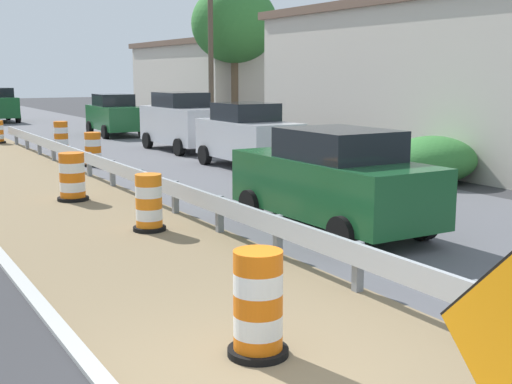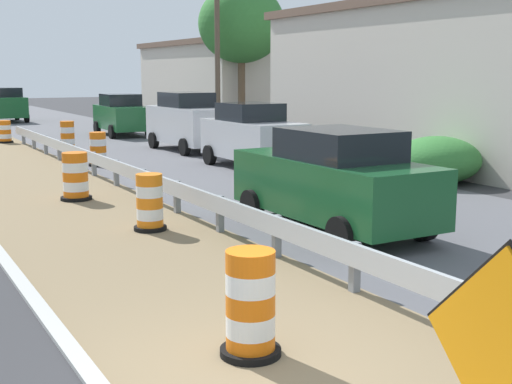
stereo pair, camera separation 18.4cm
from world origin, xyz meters
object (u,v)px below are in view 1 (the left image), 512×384
at_px(car_lead_near_lane, 333,180).
at_px(traffic_barrel_farthest, 61,137).
at_px(traffic_barrel_far, 93,151).
at_px(car_distant_a, 248,136).
at_px(traffic_barrel_close, 149,205).
at_px(traffic_barrel_mid, 72,179).
at_px(car_trailing_near_lane, 182,122).
at_px(traffic_barrel_nearest, 258,308).
at_px(car_mid_far_lane, 115,115).
at_px(utility_pole_near, 512,25).
at_px(utility_pole_mid, 211,35).

bearing_deg(car_lead_near_lane, traffic_barrel_farthest, 2.48).
xyz_separation_m(traffic_barrel_far, car_distant_a, (4.15, -2.78, 0.52)).
bearing_deg(car_lead_near_lane, traffic_barrel_close, 59.59).
bearing_deg(traffic_barrel_mid, car_trailing_near_lane, 51.56).
relative_size(traffic_barrel_nearest, traffic_barrel_far, 1.05).
bearing_deg(car_distant_a, car_mid_far_lane, 179.66).
bearing_deg(car_distant_a, traffic_barrel_close, -41.67).
distance_m(traffic_barrel_nearest, traffic_barrel_mid, 9.98).
bearing_deg(utility_pole_near, traffic_barrel_far, 133.64).
xyz_separation_m(traffic_barrel_nearest, car_distant_a, (7.17, 12.81, 0.50)).
height_order(car_lead_near_lane, utility_pole_mid, utility_pole_mid).
distance_m(traffic_barrel_close, traffic_barrel_mid, 3.88).
relative_size(car_mid_far_lane, car_distant_a, 1.05).
xyz_separation_m(traffic_barrel_mid, utility_pole_near, (10.84, -3.38, 3.71)).
xyz_separation_m(traffic_barrel_nearest, car_lead_near_lane, (4.21, 4.34, 0.45)).
height_order(traffic_barrel_nearest, car_lead_near_lane, car_lead_near_lane).
bearing_deg(utility_pole_mid, car_mid_far_lane, 135.23).
relative_size(traffic_barrel_far, car_lead_near_lane, 0.24).
distance_m(car_trailing_near_lane, car_distant_a, 5.44).
xyz_separation_m(traffic_barrel_nearest, utility_pole_mid, (10.71, 22.40, 4.15)).
relative_size(traffic_barrel_mid, car_trailing_near_lane, 0.25).
bearing_deg(car_distant_a, traffic_barrel_nearest, -29.24).
bearing_deg(car_distant_a, car_lead_near_lane, -19.30).
relative_size(traffic_barrel_close, traffic_barrel_farthest, 0.96).
height_order(traffic_barrel_farthest, car_lead_near_lane, car_lead_near_lane).
xyz_separation_m(traffic_barrel_nearest, car_trailing_near_lane, (7.38, 18.24, 0.60)).
height_order(traffic_barrel_close, utility_pole_near, utility_pole_near).
relative_size(car_distant_a, utility_pole_mid, 0.45).
xyz_separation_m(traffic_barrel_farthest, utility_pole_mid, (7.38, 1.71, 4.16)).
bearing_deg(traffic_barrel_nearest, utility_pole_near, 29.45).
relative_size(traffic_barrel_far, utility_pole_near, 0.13).
height_order(traffic_barrel_mid, traffic_barrel_far, traffic_barrel_mid).
distance_m(traffic_barrel_farthest, utility_pole_mid, 8.64).
distance_m(traffic_barrel_farthest, car_trailing_near_lane, 4.76).
distance_m(car_lead_near_lane, car_mid_far_lane, 21.70).
bearing_deg(traffic_barrel_far, traffic_barrel_farthest, 86.52).
distance_m(traffic_barrel_mid, car_trailing_near_lane, 10.61).
xyz_separation_m(traffic_barrel_mid, car_distant_a, (6.38, 2.87, 0.51)).
bearing_deg(traffic_barrel_farthest, traffic_barrel_close, -98.40).
bearing_deg(car_mid_far_lane, traffic_barrel_mid, -19.86).
distance_m(traffic_barrel_mid, traffic_barrel_farthest, 11.04).
height_order(traffic_barrel_far, car_trailing_near_lane, car_trailing_near_lane).
bearing_deg(traffic_barrel_far, car_lead_near_lane, -84.02).
bearing_deg(traffic_barrel_mid, traffic_barrel_farthest, 76.67).
distance_m(car_distant_a, utility_pole_near, 8.31).
distance_m(car_mid_far_lane, utility_pole_mid, 6.11).
distance_m(car_mid_far_lane, car_distant_a, 13.02).
xyz_separation_m(traffic_barrel_far, car_lead_near_lane, (1.18, -11.25, 0.48)).
bearing_deg(car_lead_near_lane, traffic_barrel_far, 5.41).
xyz_separation_m(traffic_barrel_mid, traffic_barrel_far, (2.23, 5.65, -0.02)).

